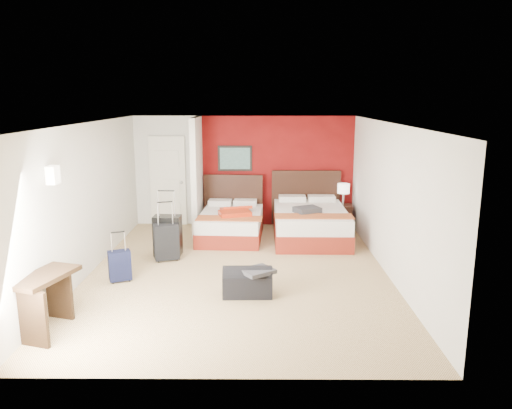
{
  "coord_description": "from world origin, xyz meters",
  "views": [
    {
      "loc": [
        0.36,
        -7.91,
        2.9
      ],
      "look_at": [
        0.3,
        0.8,
        1.0
      ],
      "focal_mm": 34.44,
      "sensor_mm": 36.0,
      "label": 1
    }
  ],
  "objects_px": {
    "nightstand": "(342,217)",
    "suitcase_navy": "(120,267)",
    "red_suitcase_open": "(235,211)",
    "desk": "(46,303)",
    "suitcase_black": "(168,237)",
    "bed_right": "(310,224)",
    "suitcase_charcoal": "(166,243)",
    "bed_left": "(231,225)",
    "table_lamp": "(343,194)",
    "duffel_bag": "(247,283)"
  },
  "relations": [
    {
      "from": "suitcase_black",
      "to": "suitcase_charcoal",
      "type": "height_order",
      "value": "suitcase_black"
    },
    {
      "from": "bed_left",
      "to": "desk",
      "type": "bearing_deg",
      "value": -112.81
    },
    {
      "from": "bed_left",
      "to": "duffel_bag",
      "type": "relative_size",
      "value": 2.48
    },
    {
      "from": "nightstand",
      "to": "suitcase_navy",
      "type": "xyz_separation_m",
      "value": [
        -4.1,
        -3.22,
        -0.04
      ]
    },
    {
      "from": "suitcase_navy",
      "to": "desk",
      "type": "height_order",
      "value": "desk"
    },
    {
      "from": "duffel_bag",
      "to": "nightstand",
      "type": "bearing_deg",
      "value": 60.55
    },
    {
      "from": "bed_left",
      "to": "desk",
      "type": "xyz_separation_m",
      "value": [
        -2.08,
        -4.26,
        0.11
      ]
    },
    {
      "from": "suitcase_black",
      "to": "bed_left",
      "type": "bearing_deg",
      "value": 50.66
    },
    {
      "from": "suitcase_black",
      "to": "desk",
      "type": "bearing_deg",
      "value": -105.61
    },
    {
      "from": "bed_left",
      "to": "bed_right",
      "type": "bearing_deg",
      "value": 0.17
    },
    {
      "from": "bed_right",
      "to": "red_suitcase_open",
      "type": "distance_m",
      "value": 1.58
    },
    {
      "from": "suitcase_navy",
      "to": "bed_left",
      "type": "bearing_deg",
      "value": 33.71
    },
    {
      "from": "red_suitcase_open",
      "to": "table_lamp",
      "type": "relative_size",
      "value": 1.79
    },
    {
      "from": "bed_left",
      "to": "suitcase_charcoal",
      "type": "height_order",
      "value": "suitcase_charcoal"
    },
    {
      "from": "suitcase_black",
      "to": "suitcase_navy",
      "type": "distance_m",
      "value": 1.4
    },
    {
      "from": "bed_right",
      "to": "suitcase_navy",
      "type": "xyz_separation_m",
      "value": [
        -3.3,
        -2.44,
        -0.08
      ]
    },
    {
      "from": "suitcase_navy",
      "to": "red_suitcase_open",
      "type": "bearing_deg",
      "value": 31.05
    },
    {
      "from": "red_suitcase_open",
      "to": "bed_right",
      "type": "bearing_deg",
      "value": -15.53
    },
    {
      "from": "bed_left",
      "to": "suitcase_black",
      "type": "distance_m",
      "value": 1.66
    },
    {
      "from": "nightstand",
      "to": "desk",
      "type": "bearing_deg",
      "value": -125.57
    },
    {
      "from": "suitcase_black",
      "to": "suitcase_charcoal",
      "type": "bearing_deg",
      "value": -84.19
    },
    {
      "from": "bed_right",
      "to": "suitcase_black",
      "type": "height_order",
      "value": "suitcase_black"
    },
    {
      "from": "suitcase_black",
      "to": "red_suitcase_open",
      "type": "bearing_deg",
      "value": 45.77
    },
    {
      "from": "bed_left",
      "to": "red_suitcase_open",
      "type": "height_order",
      "value": "red_suitcase_open"
    },
    {
      "from": "bed_left",
      "to": "suitcase_black",
      "type": "bearing_deg",
      "value": -128.44
    },
    {
      "from": "bed_left",
      "to": "table_lamp",
      "type": "bearing_deg",
      "value": 18.88
    },
    {
      "from": "bed_left",
      "to": "nightstand",
      "type": "relative_size",
      "value": 3.22
    },
    {
      "from": "bed_right",
      "to": "suitcase_charcoal",
      "type": "xyz_separation_m",
      "value": [
        -2.75,
        -1.38,
        0.0
      ]
    },
    {
      "from": "suitcase_charcoal",
      "to": "suitcase_navy",
      "type": "relative_size",
      "value": 1.34
    },
    {
      "from": "suitcase_navy",
      "to": "desk",
      "type": "xyz_separation_m",
      "value": [
        -0.43,
        -1.73,
        0.14
      ]
    },
    {
      "from": "suitcase_black",
      "to": "suitcase_navy",
      "type": "xyz_separation_m",
      "value": [
        -0.54,
        -1.29,
        -0.13
      ]
    },
    {
      "from": "table_lamp",
      "to": "suitcase_navy",
      "type": "height_order",
      "value": "table_lamp"
    },
    {
      "from": "bed_right",
      "to": "duffel_bag",
      "type": "height_order",
      "value": "bed_right"
    },
    {
      "from": "nightstand",
      "to": "desk",
      "type": "relative_size",
      "value": 0.62
    },
    {
      "from": "bed_right",
      "to": "red_suitcase_open",
      "type": "xyz_separation_m",
      "value": [
        -1.56,
        -0.01,
        0.28
      ]
    },
    {
      "from": "suitcase_black",
      "to": "duffel_bag",
      "type": "distance_m",
      "value": 2.4
    },
    {
      "from": "nightstand",
      "to": "suitcase_navy",
      "type": "relative_size",
      "value": 1.18
    },
    {
      "from": "bed_right",
      "to": "red_suitcase_open",
      "type": "height_order",
      "value": "red_suitcase_open"
    },
    {
      "from": "suitcase_black",
      "to": "desk",
      "type": "height_order",
      "value": "desk"
    },
    {
      "from": "bed_right",
      "to": "table_lamp",
      "type": "height_order",
      "value": "table_lamp"
    },
    {
      "from": "red_suitcase_open",
      "to": "suitcase_navy",
      "type": "height_order",
      "value": "red_suitcase_open"
    },
    {
      "from": "red_suitcase_open",
      "to": "nightstand",
      "type": "bearing_deg",
      "value": 2.53
    },
    {
      "from": "bed_right",
      "to": "suitcase_black",
      "type": "distance_m",
      "value": 2.99
    },
    {
      "from": "nightstand",
      "to": "desk",
      "type": "distance_m",
      "value": 6.71
    },
    {
      "from": "table_lamp",
      "to": "desk",
      "type": "bearing_deg",
      "value": -132.48
    },
    {
      "from": "suitcase_charcoal",
      "to": "desk",
      "type": "height_order",
      "value": "desk"
    },
    {
      "from": "red_suitcase_open",
      "to": "table_lamp",
      "type": "bearing_deg",
      "value": 2.53
    },
    {
      "from": "duffel_bag",
      "to": "desk",
      "type": "distance_m",
      "value": 2.77
    },
    {
      "from": "nightstand",
      "to": "red_suitcase_open",
      "type": "bearing_deg",
      "value": -154.54
    },
    {
      "from": "bed_left",
      "to": "suitcase_charcoal",
      "type": "distance_m",
      "value": 1.83
    }
  ]
}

